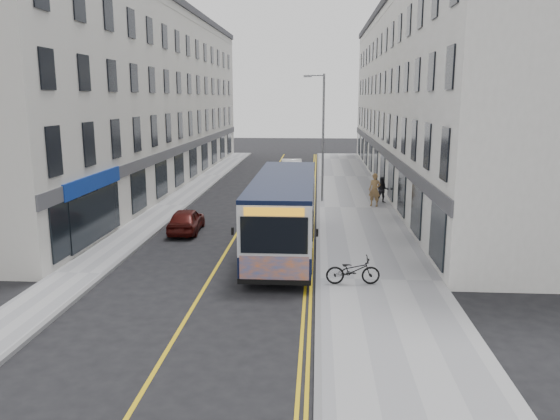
# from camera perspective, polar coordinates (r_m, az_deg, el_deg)

# --- Properties ---
(ground) EXTENTS (140.00, 140.00, 0.00)m
(ground) POSITION_cam_1_polar(r_m,az_deg,el_deg) (21.66, -6.70, -6.09)
(ground) COLOR black
(ground) RESTS_ON ground
(pavement_east) EXTENTS (4.50, 64.00, 0.12)m
(pavement_east) POSITION_cam_1_polar(r_m,az_deg,el_deg) (33.00, 7.92, 0.18)
(pavement_east) COLOR #99999B
(pavement_east) RESTS_ON ground
(pavement_west) EXTENTS (2.00, 64.00, 0.12)m
(pavement_west) POSITION_cam_1_polar(r_m,az_deg,el_deg) (34.10, -11.29, 0.43)
(pavement_west) COLOR #99999B
(pavement_west) RESTS_ON ground
(kerb_east) EXTENTS (0.18, 64.00, 0.13)m
(kerb_east) POSITION_cam_1_polar(r_m,az_deg,el_deg) (32.91, 4.01, 0.24)
(kerb_east) COLOR slate
(kerb_east) RESTS_ON ground
(kerb_west) EXTENTS (0.18, 64.00, 0.13)m
(kerb_west) POSITION_cam_1_polar(r_m,az_deg,el_deg) (33.85, -9.66, 0.42)
(kerb_west) COLOR slate
(kerb_west) RESTS_ON ground
(road_centre_line) EXTENTS (0.12, 64.00, 0.01)m
(road_centre_line) POSITION_cam_1_polar(r_m,az_deg,el_deg) (33.16, -2.92, 0.23)
(road_centre_line) COLOR gold
(road_centre_line) RESTS_ON ground
(road_dbl_yellow_inner) EXTENTS (0.10, 64.00, 0.01)m
(road_dbl_yellow_inner) POSITION_cam_1_polar(r_m,az_deg,el_deg) (32.93, 3.22, 0.14)
(road_dbl_yellow_inner) COLOR gold
(road_dbl_yellow_inner) RESTS_ON ground
(road_dbl_yellow_outer) EXTENTS (0.10, 64.00, 0.01)m
(road_dbl_yellow_outer) POSITION_cam_1_polar(r_m,az_deg,el_deg) (32.93, 3.57, 0.14)
(road_dbl_yellow_outer) COLOR gold
(road_dbl_yellow_outer) RESTS_ON ground
(terrace_east) EXTENTS (6.00, 46.00, 13.00)m
(terrace_east) POSITION_cam_1_polar(r_m,az_deg,el_deg) (41.95, 14.64, 11.21)
(terrace_east) COLOR white
(terrace_east) RESTS_ON ground
(terrace_west) EXTENTS (6.00, 46.00, 13.00)m
(terrace_west) POSITION_cam_1_polar(r_m,az_deg,el_deg) (43.23, -13.71, 11.26)
(terrace_west) COLOR beige
(terrace_west) RESTS_ON ground
(streetlamp) EXTENTS (1.32, 0.18, 8.00)m
(streetlamp) POSITION_cam_1_polar(r_m,az_deg,el_deg) (34.33, 4.40, 7.98)
(streetlamp) COLOR gray
(streetlamp) RESTS_ON ground
(city_bus) EXTENTS (2.60, 11.14, 3.24)m
(city_bus) POSITION_cam_1_polar(r_m,az_deg,el_deg) (23.72, 0.44, -0.02)
(city_bus) COLOR black
(city_bus) RESTS_ON ground
(bicycle) EXTENTS (1.94, 0.79, 1.00)m
(bicycle) POSITION_cam_1_polar(r_m,az_deg,el_deg) (19.45, 7.63, -6.28)
(bicycle) COLOR black
(bicycle) RESTS_ON pavement_east
(pedestrian_near) EXTENTS (0.85, 0.72, 1.99)m
(pedestrian_near) POSITION_cam_1_polar(r_m,az_deg,el_deg) (33.35, 9.86, 2.09)
(pedestrian_near) COLOR olive
(pedestrian_near) RESTS_ON pavement_east
(pedestrian_far) EXTENTS (0.79, 0.62, 1.61)m
(pedestrian_far) POSITION_cam_1_polar(r_m,az_deg,el_deg) (34.60, 10.67, 2.08)
(pedestrian_far) COLOR black
(pedestrian_far) RESTS_ON pavement_east
(car_white) EXTENTS (2.01, 4.86, 1.56)m
(car_white) POSITION_cam_1_polar(r_m,az_deg,el_deg) (45.02, 1.22, 4.29)
(car_white) COLOR silver
(car_white) RESTS_ON ground
(car_maroon) EXTENTS (1.59, 3.63, 1.22)m
(car_maroon) POSITION_cam_1_polar(r_m,az_deg,el_deg) (27.43, -9.78, -1.06)
(car_maroon) COLOR #430E0B
(car_maroon) RESTS_ON ground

